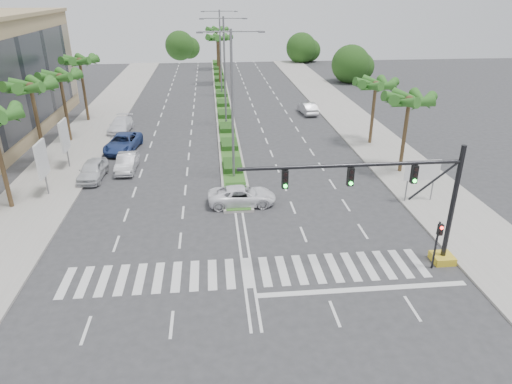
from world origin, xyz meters
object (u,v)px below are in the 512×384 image
(car_crossing, at_px, (242,196))
(car_parked_c, at_px, (123,143))
(car_parked_a, at_px, (93,170))
(car_parked_b, at_px, (127,162))
(car_right, at_px, (308,108))
(car_parked_d, at_px, (121,125))

(car_crossing, bearing_deg, car_parked_c, 38.10)
(car_parked_a, distance_m, car_parked_b, 3.09)
(car_crossing, height_order, car_right, car_right)
(car_parked_b, distance_m, car_right, 26.66)
(car_parked_a, xyz_separation_m, car_parked_b, (2.57, 1.71, -0.05))
(car_parked_d, bearing_deg, car_right, 18.16)
(car_right, bearing_deg, car_parked_c, 24.77)
(car_parked_d, bearing_deg, car_parked_a, -86.28)
(car_parked_c, bearing_deg, car_crossing, -43.73)
(car_right, bearing_deg, car_parked_d, 8.87)
(car_parked_d, relative_size, car_right, 1.15)
(car_crossing, bearing_deg, car_parked_a, 62.29)
(car_parked_c, bearing_deg, car_right, 37.90)
(car_parked_a, relative_size, car_crossing, 0.92)
(car_parked_a, bearing_deg, car_right, 43.43)
(car_parked_b, relative_size, car_parked_d, 0.86)
(car_right, bearing_deg, car_parked_b, 36.45)
(car_parked_c, bearing_deg, car_parked_d, 109.14)
(car_parked_d, distance_m, car_crossing, 23.39)
(car_parked_b, xyz_separation_m, car_crossing, (9.56, -7.92, -0.05))
(car_parked_b, height_order, car_parked_c, car_parked_c)
(car_parked_b, relative_size, car_right, 0.99)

